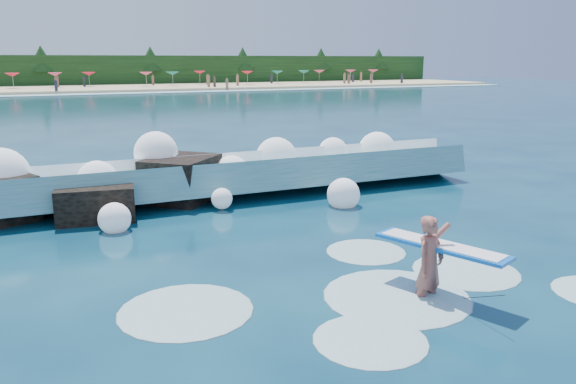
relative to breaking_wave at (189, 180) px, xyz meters
name	(u,v)px	position (x,y,z in m)	size (l,w,h in m)	color
ground	(261,277)	(-0.39, -7.22, -0.59)	(200.00, 200.00, 0.00)	#082A43
beach	(61,89)	(-0.39, 70.78, -0.39)	(140.00, 20.00, 0.40)	tan
wet_band	(65,94)	(-0.39, 59.78, -0.55)	(140.00, 5.00, 0.08)	silver
treeline	(56,71)	(-0.39, 80.78, 1.91)	(140.00, 4.00, 5.00)	black
breaking_wave	(189,180)	(0.00, 0.00, 0.00)	(19.56, 2.98, 1.69)	teal
rock_cluster	(79,196)	(-3.33, -0.55, -0.09)	(8.79, 3.57, 1.58)	black
surfer_with_board	(432,261)	(2.14, -9.39, 0.10)	(1.49, 3.00, 1.87)	#A1584B
wave_spray	(192,168)	(0.07, -0.18, 0.40)	(14.90, 4.68, 2.26)	white
surf_foam	(379,293)	(1.34, -8.86, -0.59)	(9.44, 5.65, 0.14)	silver
beach_umbrellas	(59,74)	(-0.35, 72.41, 1.66)	(111.81, 6.68, 0.50)	#127468
beachgoers	(108,82)	(5.99, 68.62, 0.52)	(107.79, 13.44, 1.93)	#3F332D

